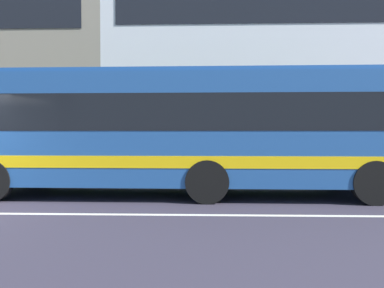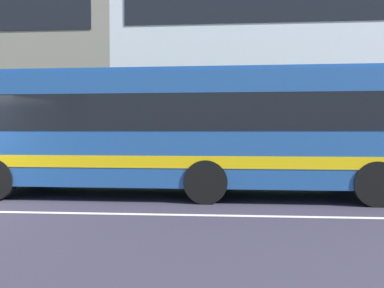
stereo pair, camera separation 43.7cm
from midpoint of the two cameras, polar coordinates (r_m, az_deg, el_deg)
The scene contains 3 objects.
hedge_row_far at distance 14.45m, azimuth -11.22°, elevation -2.64°, with size 20.56×1.10×1.09m, color #326829.
apartment_block_right at distance 24.23m, azimuth 11.53°, elevation 14.19°, with size 18.02×10.12×13.76m.
transit_bus at distance 10.22m, azimuth -2.66°, elevation 2.31°, with size 10.85×2.82×3.15m.
Camera 1 is at (5.73, -7.72, 1.63)m, focal length 36.99 mm.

